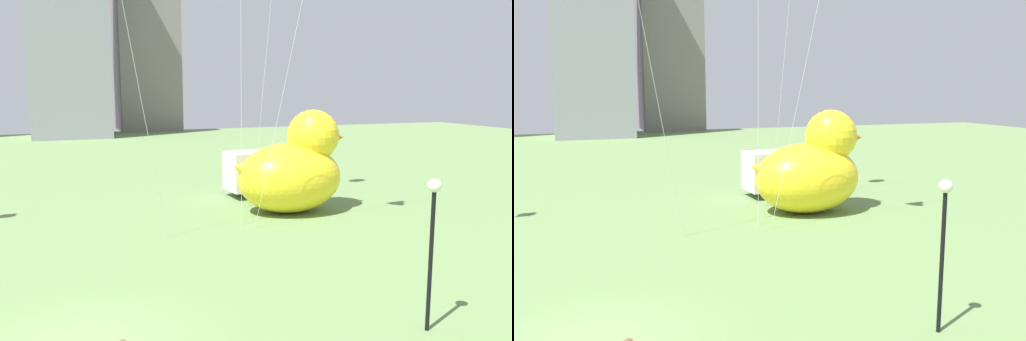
# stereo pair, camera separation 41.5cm
# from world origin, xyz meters

# --- Properties ---
(giant_inflatable_duck) EXTENTS (6.80, 4.36, 5.64)m
(giant_inflatable_duck) POSITION_xyz_m (11.83, 12.23, 2.40)
(giant_inflatable_duck) COLOR yellow
(giant_inflatable_duck) RESTS_ON ground
(lamppost) EXTENTS (0.38, 0.38, 4.40)m
(lamppost) POSITION_xyz_m (9.29, -2.38, 3.10)
(lamppost) COLOR black
(lamppost) RESTS_ON ground
(box_truck) EXTENTS (6.27, 2.70, 2.85)m
(box_truck) POSITION_xyz_m (12.50, 17.01, 1.45)
(box_truck) COLOR white
(box_truck) RESTS_ON ground
(city_skyline) EXTENTS (45.56, 19.99, 41.92)m
(city_skyline) POSITION_xyz_m (-2.12, 66.81, 16.61)
(city_skyline) COLOR slate
(city_skyline) RESTS_ON ground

